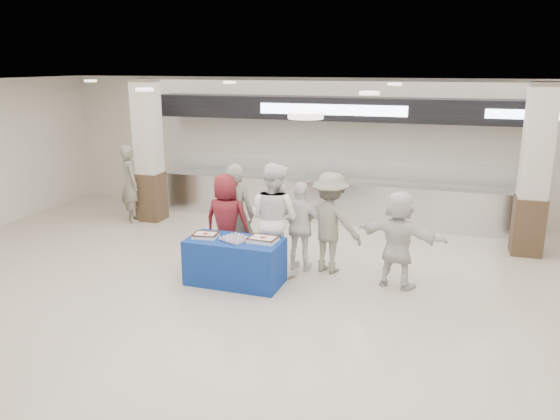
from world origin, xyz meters
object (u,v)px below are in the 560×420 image
(civilian_maroon, at_px, (227,221))
(civilian_white, at_px, (398,239))
(cupcake_tray, at_px, (235,239))
(display_table, at_px, (235,261))
(chef_short, at_px, (301,227))
(sheet_cake_left, at_px, (205,235))
(sheet_cake_right, at_px, (263,239))
(soldier_a, at_px, (236,215))
(chef_tall, at_px, (274,219))
(soldier_bg, at_px, (131,183))
(soldier_b, at_px, (330,223))

(civilian_maroon, height_order, civilian_white, civilian_maroon)
(cupcake_tray, xyz_separation_m, civilian_white, (2.53, 0.69, 0.02))
(display_table, distance_m, chef_short, 1.33)
(display_table, height_order, sheet_cake_left, sheet_cake_left)
(sheet_cake_right, height_order, cupcake_tray, sheet_cake_right)
(display_table, height_order, sheet_cake_right, sheet_cake_right)
(display_table, height_order, chef_short, chef_short)
(sheet_cake_left, bearing_deg, sheet_cake_right, 3.65)
(sheet_cake_left, xyz_separation_m, civilian_white, (3.05, 0.67, 0.01))
(civilian_maroon, distance_m, soldier_a, 0.21)
(soldier_a, bearing_deg, chef_tall, 165.59)
(chef_short, height_order, soldier_bg, soldier_bg)
(chef_tall, height_order, chef_short, chef_tall)
(chef_tall, height_order, soldier_b, chef_tall)
(display_table, height_order, chef_tall, chef_tall)
(soldier_a, relative_size, soldier_b, 1.06)
(display_table, xyz_separation_m, cupcake_tray, (0.02, -0.05, 0.41))
(cupcake_tray, bearing_deg, soldier_b, 37.79)
(sheet_cake_right, bearing_deg, civilian_maroon, 145.10)
(cupcake_tray, bearing_deg, soldier_a, 110.36)
(civilian_maroon, height_order, chef_tall, chef_tall)
(sheet_cake_right, xyz_separation_m, civilian_maroon, (-0.87, 0.61, 0.05))
(sheet_cake_left, relative_size, civilian_maroon, 0.25)
(sheet_cake_left, bearing_deg, chef_tall, 34.83)
(chef_short, relative_size, soldier_b, 0.90)
(chef_tall, bearing_deg, chef_short, -127.79)
(cupcake_tray, xyz_separation_m, soldier_a, (-0.32, 0.85, 0.14))
(display_table, relative_size, cupcake_tray, 3.15)
(display_table, height_order, soldier_bg, soldier_bg)
(chef_tall, height_order, soldier_bg, chef_tall)
(soldier_a, relative_size, soldier_bg, 1.04)
(sheet_cake_left, xyz_separation_m, soldier_bg, (-3.10, 2.75, 0.09))
(soldier_b, height_order, soldier_bg, soldier_bg)
(soldier_b, bearing_deg, chef_tall, 36.15)
(display_table, bearing_deg, chef_short, 48.19)
(chef_short, bearing_deg, soldier_b, -165.96)
(soldier_a, bearing_deg, sheet_cake_left, 74.07)
(chef_short, xyz_separation_m, soldier_bg, (-4.47, 1.80, 0.10))
(civilian_maroon, xyz_separation_m, chef_short, (1.27, 0.27, -0.06))
(soldier_a, relative_size, chef_tall, 0.96)
(civilian_maroon, relative_size, soldier_a, 0.92)
(soldier_b, bearing_deg, soldier_a, 21.17)
(display_table, relative_size, soldier_bg, 0.88)
(sheet_cake_left, xyz_separation_m, soldier_a, (0.20, 0.83, 0.13))
(sheet_cake_left, bearing_deg, display_table, 3.53)
(sheet_cake_right, bearing_deg, cupcake_tray, -170.23)
(cupcake_tray, bearing_deg, chef_tall, 57.06)
(soldier_b, relative_size, civilian_white, 1.09)
(sheet_cake_left, relative_size, chef_short, 0.27)
(soldier_a, relative_size, civilian_white, 1.15)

